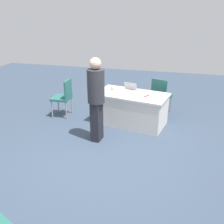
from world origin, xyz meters
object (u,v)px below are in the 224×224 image
object	(u,v)px
laptop_silver	(129,90)
table_foreground	(131,109)
chair_aisle	(161,94)
person_presenter	(96,96)
chair_near_front	(64,96)
yarn_ball	(113,88)
scissors_red	(147,96)

from	to	relation	value
laptop_silver	table_foreground	bearing A→B (deg)	144.23
chair_aisle	person_presenter	world-z (taller)	person_presenter
chair_near_front	table_foreground	bearing A→B (deg)	-92.63
table_foreground	yarn_ball	distance (m)	0.67
table_foreground	yarn_ball	world-z (taller)	yarn_ball
chair_near_front	person_presenter	size ratio (longest dim) A/B	0.55
table_foreground	chair_aisle	bearing A→B (deg)	-126.81
person_presenter	scissors_red	size ratio (longest dim) A/B	9.60
yarn_ball	scissors_red	xyz separation A→B (m)	(-0.86, 0.25, -0.05)
scissors_red	person_presenter	bearing A→B (deg)	-17.43
laptop_silver	yarn_ball	distance (m)	0.41
chair_near_front	laptop_silver	world-z (taller)	same
table_foreground	scissors_red	size ratio (longest dim) A/B	9.84
chair_near_front	laptop_silver	bearing A→B (deg)	-89.01
person_presenter	laptop_silver	distance (m)	1.19
scissors_red	table_foreground	bearing A→B (deg)	-75.45
table_foreground	person_presenter	xyz separation A→B (m)	(0.53, 0.99, 0.59)
chair_aisle	laptop_silver	xyz separation A→B (m)	(0.70, 0.72, 0.25)
person_presenter	scissors_red	world-z (taller)	person_presenter
table_foreground	scissors_red	world-z (taller)	scissors_red
chair_aisle	scissors_red	size ratio (longest dim) A/B	5.23
chair_aisle	laptop_silver	size ratio (longest dim) A/B	2.50
person_presenter	chair_near_front	bearing A→B (deg)	-125.25
scissors_red	yarn_ball	bearing A→B (deg)	-79.26
table_foreground	laptop_silver	distance (m)	0.43
chair_near_front	chair_aisle	world-z (taller)	chair_near_front
table_foreground	laptop_silver	xyz separation A→B (m)	(0.09, -0.10, 0.41)
scissors_red	laptop_silver	bearing A→B (deg)	-85.12
yarn_ball	scissors_red	size ratio (longest dim) A/B	0.55
chair_aisle	person_presenter	size ratio (longest dim) A/B	0.54
yarn_ball	chair_aisle	bearing A→B (deg)	-149.65
person_presenter	yarn_ball	bearing A→B (deg)	-177.09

